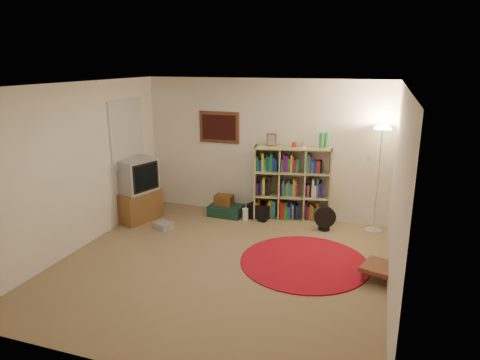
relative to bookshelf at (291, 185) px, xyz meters
The scene contains 12 objects.
room 2.24m from the bookshelf, 106.39° to the right, with size 4.54×4.54×2.54m.
bookshelf is the anchor object (origin of this frame).
floor_lamp 1.71m from the bookshelf, ahead, with size 0.44×0.44×1.82m.
floor_fan 0.88m from the bookshelf, 27.24° to the right, with size 0.37×0.25×0.42m.
tv_stand 2.77m from the bookshelf, 161.17° to the right, with size 0.75×0.91×1.14m.
dvd_box 2.35m from the bookshelf, 150.36° to the right, with size 0.37×0.34×0.10m.
suitcase 1.30m from the bookshelf, behind, with size 0.63×0.42×0.20m.
wicker_basket 1.28m from the bookshelf, behind, with size 0.33×0.23×0.19m.
duffel_bag 0.74m from the bookshelf, 165.68° to the right, with size 0.49×0.45×0.28m.
paper_towel 0.98m from the bookshelf, 156.96° to the right, with size 0.12×0.12×0.22m.
red_rug 1.87m from the bookshelf, 71.13° to the right, with size 1.84×1.84×0.02m.
side_table 2.51m from the bookshelf, 48.94° to the right, with size 0.58×0.58×0.21m.
Camera 1 is at (2.01, -5.13, 2.79)m, focal length 32.00 mm.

